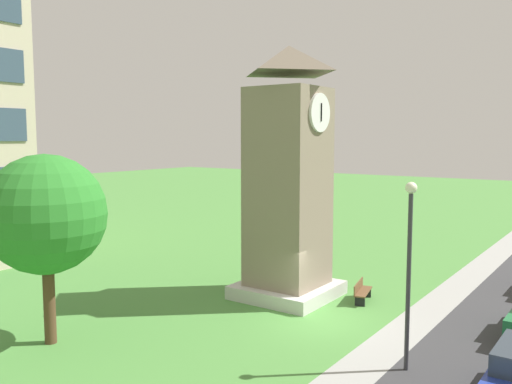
{
  "coord_description": "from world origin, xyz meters",
  "views": [
    {
      "loc": [
        -18.27,
        -10.07,
        7.31
      ],
      "look_at": [
        1.09,
        3.68,
        4.87
      ],
      "focal_mm": 37.51,
      "sensor_mm": 36.0,
      "label": 1
    }
  ],
  "objects_px": {
    "street_lamp": "(409,255)",
    "clock_tower": "(288,186)",
    "tree_by_building": "(46,215)",
    "park_bench": "(362,291)"
  },
  "relations": [
    {
      "from": "tree_by_building",
      "to": "clock_tower",
      "type": "bearing_deg",
      "value": -21.97
    },
    {
      "from": "street_lamp",
      "to": "tree_by_building",
      "type": "bearing_deg",
      "value": 114.94
    },
    {
      "from": "clock_tower",
      "to": "tree_by_building",
      "type": "relative_size",
      "value": 1.68
    },
    {
      "from": "clock_tower",
      "to": "park_bench",
      "type": "distance_m",
      "value": 5.73
    },
    {
      "from": "street_lamp",
      "to": "clock_tower",
      "type": "bearing_deg",
      "value": 58.06
    },
    {
      "from": "clock_tower",
      "to": "tree_by_building",
      "type": "xyz_separation_m",
      "value": [
        -9.68,
        3.9,
        -0.47
      ]
    },
    {
      "from": "clock_tower",
      "to": "street_lamp",
      "type": "xyz_separation_m",
      "value": [
        -4.5,
        -7.22,
        -1.41
      ]
    },
    {
      "from": "park_bench",
      "to": "tree_by_building",
      "type": "relative_size",
      "value": 0.28
    },
    {
      "from": "park_bench",
      "to": "street_lamp",
      "type": "height_order",
      "value": "street_lamp"
    },
    {
      "from": "clock_tower",
      "to": "tree_by_building",
      "type": "bearing_deg",
      "value": 158.03
    }
  ]
}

